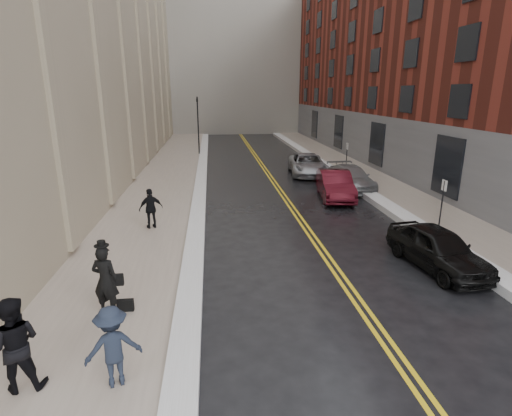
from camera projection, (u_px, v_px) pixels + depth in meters
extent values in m
plane|color=black|center=(289.00, 376.00, 8.29)|extent=(160.00, 160.00, 0.00)
cube|color=gray|center=(160.00, 192.00, 23.05)|extent=(4.00, 64.00, 0.15)
cube|color=gray|center=(384.00, 186.00, 24.48)|extent=(3.00, 64.00, 0.15)
cube|color=gold|center=(278.00, 190.00, 23.80)|extent=(0.12, 64.00, 0.01)
cube|color=gold|center=(282.00, 190.00, 23.83)|extent=(0.12, 64.00, 0.01)
cube|color=white|center=(200.00, 190.00, 23.28)|extent=(0.70, 60.80, 0.26)
cube|color=white|center=(355.00, 186.00, 24.27)|extent=(0.85, 60.80, 0.30)
cube|color=maroon|center=(466.00, 44.00, 29.54)|extent=(14.00, 50.00, 18.00)
cylinder|color=black|center=(198.00, 127.00, 35.89)|extent=(0.12, 0.12, 5.20)
imported|color=black|center=(197.00, 104.00, 35.32)|extent=(0.18, 0.15, 0.90)
cylinder|color=black|center=(441.00, 207.00, 16.45)|extent=(0.06, 0.06, 2.20)
cube|color=white|center=(444.00, 185.00, 16.19)|extent=(0.02, 0.35, 0.45)
cylinder|color=black|center=(346.00, 159.00, 27.89)|extent=(0.06, 0.06, 2.20)
cube|color=white|center=(347.00, 146.00, 27.64)|extent=(0.02, 0.35, 0.45)
imported|color=black|center=(438.00, 248.00, 13.17)|extent=(2.16, 4.26, 1.39)
imported|color=#4C0D18|center=(335.00, 185.00, 21.82)|extent=(2.18, 4.73, 1.50)
imported|color=#939599|center=(351.00, 178.00, 23.92)|extent=(2.01, 4.74, 1.36)
imported|color=#9C9EA4|center=(307.00, 164.00, 27.98)|extent=(2.92, 5.44, 1.45)
imported|color=black|center=(106.00, 281.00, 10.06)|extent=(0.78, 0.61, 1.89)
imported|color=black|center=(15.00, 344.00, 7.50)|extent=(1.03, 0.86, 1.92)
imported|color=#1B2231|center=(113.00, 346.00, 7.65)|extent=(1.21, 0.91, 1.66)
imported|color=black|center=(151.00, 208.00, 16.58)|extent=(1.07, 0.76, 1.69)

